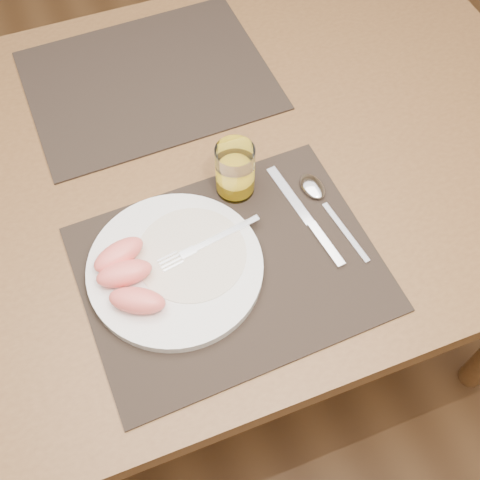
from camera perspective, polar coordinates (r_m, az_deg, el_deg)
name	(u,v)px	position (r m, az deg, el deg)	size (l,w,h in m)	color
ground	(206,334)	(1.70, -3.20, -8.91)	(5.00, 5.00, 0.00)	brown
table	(189,193)	(1.12, -4.82, 4.43)	(1.40, 0.90, 0.75)	brown
placemat_near	(230,268)	(0.93, -0.97, -2.70)	(0.45, 0.35, 0.00)	black
placemat_far	(149,80)	(1.20, -8.67, 14.75)	(0.45, 0.35, 0.00)	black
plate	(175,268)	(0.93, -6.15, -2.65)	(0.27, 0.27, 0.02)	white
plate_dressing	(191,254)	(0.93, -4.63, -1.30)	(0.17, 0.17, 0.00)	white
fork	(202,246)	(0.93, -3.67, -0.56)	(0.17, 0.05, 0.00)	silver
knife	(311,223)	(0.98, 6.71, 1.59)	(0.04, 0.22, 0.01)	silver
spoon	(317,193)	(1.01, 7.33, 4.44)	(0.05, 0.19, 0.01)	silver
juice_glass	(235,172)	(0.98, -0.47, 6.45)	(0.06, 0.06, 0.10)	white
grapefruit_wedges	(127,276)	(0.90, -10.71, -3.35)	(0.10, 0.15, 0.03)	#FF7768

